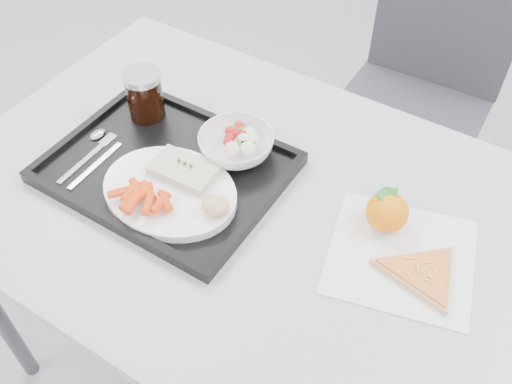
{
  "coord_description": "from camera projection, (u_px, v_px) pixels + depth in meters",
  "views": [
    {
      "loc": [
        0.4,
        -0.31,
        1.57
      ],
      "look_at": [
        0.01,
        0.3,
        0.77
      ],
      "focal_mm": 40.0,
      "sensor_mm": 36.0,
      "label": 1
    }
  ],
  "objects": [
    {
      "name": "tangerine",
      "position": [
        387.0,
        212.0,
        1.03
      ],
      "size": [
        0.08,
        0.08,
        0.07
      ],
      "color": "#FF990A",
      "rests_on": "napkin"
    },
    {
      "name": "fish_fillet",
      "position": [
        184.0,
        169.0,
        1.09
      ],
      "size": [
        0.13,
        0.08,
        0.02
      ],
      "color": "beige",
      "rests_on": "dinner_plate"
    },
    {
      "name": "salad_bowl",
      "position": [
        236.0,
        145.0,
        1.14
      ],
      "size": [
        0.15,
        0.15,
        0.05
      ],
      "color": "white",
      "rests_on": "tray"
    },
    {
      "name": "pizza_slice",
      "position": [
        422.0,
        273.0,
        0.97
      ],
      "size": [
        0.23,
        0.23,
        0.02
      ],
      "color": "#DAB75D",
      "rests_on": "napkin"
    },
    {
      "name": "table",
      "position": [
        250.0,
        219.0,
        1.15
      ],
      "size": [
        1.2,
        0.8,
        0.75
      ],
      "color": "#BCBCBE",
      "rests_on": "ground"
    },
    {
      "name": "chair",
      "position": [
        422.0,
        80.0,
        1.7
      ],
      "size": [
        0.43,
        0.43,
        0.93
      ],
      "color": "#313138",
      "rests_on": "ground"
    },
    {
      "name": "cutlery",
      "position": [
        94.0,
        151.0,
        1.16
      ],
      "size": [
        0.08,
        0.17,
        0.01
      ],
      "color": "silver",
      "rests_on": "tray"
    },
    {
      "name": "cola_glass",
      "position": [
        144.0,
        94.0,
        1.2
      ],
      "size": [
        0.08,
        0.08,
        0.11
      ],
      "color": "black",
      "rests_on": "tray"
    },
    {
      "name": "bread_roll",
      "position": [
        215.0,
        206.0,
        1.02
      ],
      "size": [
        0.06,
        0.06,
        0.03
      ],
      "color": "#D9B97D",
      "rests_on": "dinner_plate"
    },
    {
      "name": "tray",
      "position": [
        167.0,
        169.0,
        1.14
      ],
      "size": [
        0.45,
        0.35,
        0.03
      ],
      "color": "black",
      "rests_on": "table"
    },
    {
      "name": "napkin",
      "position": [
        401.0,
        256.0,
        1.0
      ],
      "size": [
        0.3,
        0.29,
        0.0
      ],
      "color": "silver",
      "rests_on": "table"
    },
    {
      "name": "carrot_pile",
      "position": [
        141.0,
        196.0,
        1.04
      ],
      "size": [
        0.13,
        0.08,
        0.02
      ],
      "color": "#E74010",
      "rests_on": "dinner_plate"
    },
    {
      "name": "salad_contents",
      "position": [
        242.0,
        139.0,
        1.14
      ],
      "size": [
        0.08,
        0.09,
        0.03
      ],
      "color": "red",
      "rests_on": "salad_bowl"
    },
    {
      "name": "dinner_plate",
      "position": [
        170.0,
        192.0,
        1.08
      ],
      "size": [
        0.27,
        0.27,
        0.02
      ],
      "color": "white",
      "rests_on": "tray"
    }
  ]
}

